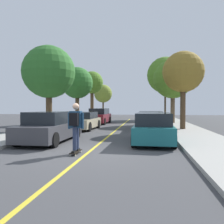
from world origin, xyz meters
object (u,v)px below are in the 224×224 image
(street_tree_right_nearest, at_px, (183,72))
(skateboard, at_px, (76,152))
(parked_car_right_near, at_px, (151,121))
(street_tree_left_near, at_px, (77,83))
(parked_car_left_near, at_px, (83,121))
(parked_car_left_nearest, at_px, (51,127))
(parked_car_right_nearest, at_px, (153,128))
(street_tree_left_farthest, at_px, (103,94))
(street_tree_right_near, at_px, (173,79))
(skateboarder, at_px, (76,124))
(street_tree_left_nearest, at_px, (49,72))
(street_tree_left_far, at_px, (92,83))
(parked_car_left_far, at_px, (99,116))
(street_tree_right_far, at_px, (165,75))

(street_tree_right_nearest, bearing_deg, skateboard, -119.71)
(parked_car_right_near, bearing_deg, street_tree_left_near, 142.44)
(parked_car_left_near, bearing_deg, parked_car_left_nearest, -90.02)
(parked_car_left_near, distance_m, street_tree_left_near, 7.09)
(parked_car_right_nearest, relative_size, street_tree_left_farthest, 0.82)
(parked_car_right_near, relative_size, street_tree_left_farthest, 0.84)
(street_tree_right_near, relative_size, skateboarder, 3.53)
(street_tree_right_nearest, bearing_deg, street_tree_left_nearest, -173.15)
(parked_car_right_near, xyz_separation_m, skateboard, (-2.81, -9.10, -0.57))
(street_tree_left_nearest, relative_size, street_tree_left_far, 0.97)
(street_tree_left_far, distance_m, skateboarder, 21.83)
(parked_car_left_far, xyz_separation_m, skateboarder, (2.07, -14.67, 0.34))
(street_tree_left_near, xyz_separation_m, street_tree_right_nearest, (9.29, -5.77, 0.05))
(street_tree_right_near, bearing_deg, parked_car_left_far, -178.08)
(street_tree_left_near, xyz_separation_m, street_tree_right_near, (9.29, 0.32, 0.28))
(street_tree_right_far, distance_m, skateboarder, 24.46)
(parked_car_left_far, xyz_separation_m, street_tree_left_farthest, (-2.20, 14.30, 3.01))
(street_tree_right_nearest, relative_size, skateboarder, 3.15)
(street_tree_right_far, bearing_deg, street_tree_left_nearest, -120.49)
(street_tree_left_nearest, bearing_deg, parked_car_right_nearest, -33.55)
(street_tree_left_nearest, height_order, street_tree_right_nearest, street_tree_left_nearest)
(street_tree_left_near, height_order, street_tree_right_nearest, street_tree_left_near)
(parked_car_left_far, height_order, parked_car_right_near, parked_car_left_far)
(parked_car_left_nearest, bearing_deg, parked_car_left_near, 89.98)
(street_tree_left_near, height_order, skateboard, street_tree_left_near)
(street_tree_left_farthest, distance_m, street_tree_right_nearest, 22.19)
(parked_car_right_nearest, bearing_deg, street_tree_right_far, 83.86)
(parked_car_left_near, xyz_separation_m, street_tree_right_nearest, (7.08, 0.06, 3.42))
(parked_car_right_nearest, height_order, street_tree_left_nearest, street_tree_left_nearest)
(parked_car_right_nearest, relative_size, street_tree_left_near, 0.76)
(parked_car_left_nearest, xyz_separation_m, street_tree_left_nearest, (-2.20, 4.97, 3.39))
(parked_car_right_nearest, height_order, skateboarder, skateboarder)
(parked_car_right_near, bearing_deg, street_tree_right_near, 69.10)
(street_tree_right_nearest, distance_m, street_tree_right_far, 14.77)
(parked_car_left_near, bearing_deg, parked_car_right_nearest, -49.71)
(parked_car_left_near, xyz_separation_m, street_tree_left_farthest, (-2.21, 20.21, 3.12))
(street_tree_left_nearest, relative_size, street_tree_right_nearest, 1.08)
(street_tree_right_near, bearing_deg, street_tree_left_near, -178.02)
(parked_car_left_nearest, height_order, street_tree_right_nearest, street_tree_right_nearest)
(street_tree_left_nearest, height_order, street_tree_left_near, street_tree_left_nearest)
(parked_car_left_far, xyz_separation_m, street_tree_left_far, (-2.20, 6.43, 3.92))
(parked_car_left_far, height_order, street_tree_left_farthest, street_tree_left_farthest)
(parked_car_right_nearest, xyz_separation_m, street_tree_right_far, (2.20, 20.47, 5.10))
(street_tree_left_far, bearing_deg, street_tree_right_nearest, -52.91)
(parked_car_left_nearest, distance_m, skateboard, 3.46)
(parked_car_left_nearest, distance_m, street_tree_right_near, 14.54)
(parked_car_right_nearest, bearing_deg, street_tree_right_nearest, 69.23)
(parked_car_left_far, bearing_deg, street_tree_right_nearest, -39.57)
(street_tree_left_near, distance_m, street_tree_left_farthest, 14.39)
(street_tree_right_nearest, bearing_deg, street_tree_left_far, 127.09)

